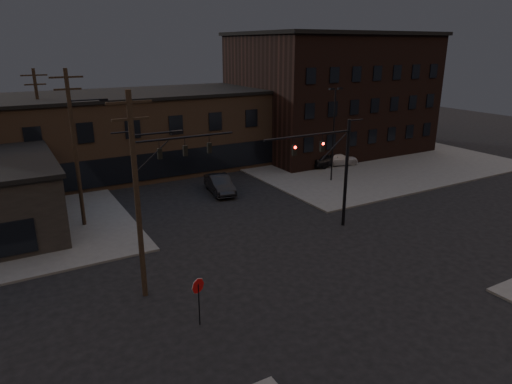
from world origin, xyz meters
TOP-DOWN VIEW (x-y plane):
  - ground at (0.00, 0.00)m, footprint 140.00×140.00m
  - sidewalk_ne at (22.00, 22.00)m, footprint 30.00×30.00m
  - building_row at (0.00, 28.00)m, footprint 40.00×12.00m
  - building_right at (22.00, 26.00)m, footprint 22.00×16.00m
  - traffic_signal_near at (5.36, 4.50)m, footprint 7.12×0.24m
  - traffic_signal_far at (-6.72, 8.00)m, footprint 7.12×0.24m
  - stop_sign at (-8.00, -1.99)m, footprint 0.72×0.33m
  - utility_pole_near at (-9.43, 2.00)m, footprint 3.70×0.28m
  - utility_pole_mid at (-10.44, 14.00)m, footprint 3.70×0.28m
  - utility_pole_far at (-11.50, 26.00)m, footprint 2.20×0.28m
  - lot_light_a at (13.00, 14.00)m, footprint 1.50×0.28m
  - lot_light_b at (19.00, 19.00)m, footprint 1.50×0.28m
  - parked_car_lot_a at (16.23, 18.63)m, footprint 4.95×2.41m
  - parked_car_lot_b at (17.49, 18.36)m, footprint 4.90×2.81m
  - car_crossing at (1.80, 16.21)m, footprint 2.52×5.23m

SIDE VIEW (x-z plane):
  - ground at x=0.00m, z-range 0.00..0.00m
  - sidewalk_ne at x=22.00m, z-range 0.00..0.15m
  - parked_car_lot_b at x=17.49m, z-range 0.15..1.49m
  - car_crossing at x=1.80m, z-range 0.00..1.65m
  - parked_car_lot_a at x=16.23m, z-range 0.15..1.78m
  - stop_sign at x=-8.00m, z-range 0.60..3.08m
  - building_row at x=0.00m, z-range 0.00..8.00m
  - traffic_signal_near at x=5.36m, z-range 0.93..8.93m
  - traffic_signal_far at x=-6.72m, z-range 1.01..9.01m
  - lot_light_a at x=13.00m, z-range 0.94..10.08m
  - lot_light_b at x=19.00m, z-range 0.94..10.08m
  - utility_pole_far at x=-11.50m, z-range 0.28..11.28m
  - utility_pole_near at x=-9.43m, z-range 0.37..11.37m
  - utility_pole_mid at x=-10.44m, z-range 0.38..11.88m
  - building_right at x=22.00m, z-range 0.00..14.00m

